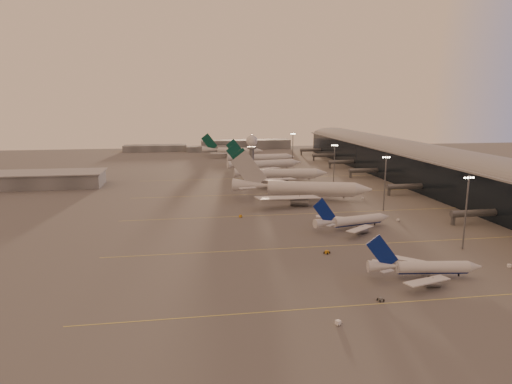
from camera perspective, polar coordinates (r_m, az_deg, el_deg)
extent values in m
plane|color=#585555|center=(144.77, 4.61, -8.27)|extent=(700.00, 700.00, 0.00)
cube|color=#E6D551|center=(125.60, 22.33, -12.28)|extent=(180.00, 0.25, 0.02)
cube|color=#E6D551|center=(162.99, 14.14, -6.31)|extent=(180.00, 0.25, 0.02)
cube|color=#E6D551|center=(203.48, 9.20, -2.57)|extent=(180.00, 0.25, 0.02)
cube|color=#E6D551|center=(245.55, 5.95, -0.08)|extent=(180.00, 0.25, 0.02)
cube|color=#E6D551|center=(293.31, 3.44, 1.84)|extent=(180.00, 0.25, 0.02)
cube|color=black|center=(283.04, 20.91, 2.60)|extent=(36.00, 360.00, 18.00)
cylinder|color=gray|center=(281.92, 21.04, 4.40)|extent=(10.08, 360.00, 10.08)
cube|color=gray|center=(281.90, 21.04, 4.44)|extent=(40.00, 362.00, 0.80)
cylinder|color=#585A5F|center=(202.05, 25.88, -2.38)|extent=(22.00, 2.80, 2.80)
cube|color=#585A5F|center=(197.07, 23.43, -3.19)|extent=(1.20, 1.20, 4.40)
cylinder|color=#585A5F|center=(250.58, 18.38, 0.67)|extent=(22.00, 2.80, 2.80)
cube|color=#585A5F|center=(246.59, 16.28, 0.08)|extent=(1.20, 1.20, 4.40)
cylinder|color=#585A5F|center=(300.64, 13.52, 2.64)|extent=(22.00, 2.80, 2.80)
cube|color=#585A5F|center=(297.32, 11.72, 2.18)|extent=(1.20, 1.20, 4.40)
cylinder|color=#585A5F|center=(339.41, 10.83, 3.73)|extent=(22.00, 2.80, 2.80)
cube|color=#585A5F|center=(336.47, 9.21, 3.32)|extent=(1.20, 1.20, 4.40)
cylinder|color=#585A5F|center=(378.86, 8.69, 4.58)|extent=(22.00, 2.80, 2.80)
cube|color=#585A5F|center=(376.23, 7.22, 4.22)|extent=(1.20, 1.20, 4.40)
cylinder|color=#585A5F|center=(416.90, 7.02, 5.24)|extent=(22.00, 2.80, 2.80)
cube|color=#585A5F|center=(414.51, 5.68, 4.91)|extent=(1.20, 1.20, 4.40)
cube|color=#5B5E62|center=(289.49, -26.46, 1.33)|extent=(80.00, 25.00, 8.00)
cube|color=gray|center=(288.88, -26.54, 2.15)|extent=(82.00, 27.00, 0.60)
cylinder|color=#585A5F|center=(257.94, -0.53, 3.01)|extent=(2.60, 2.60, 22.00)
cylinder|color=#585A5F|center=(256.51, -0.53, 5.55)|extent=(5.20, 5.20, 1.20)
sphere|color=silver|center=(256.15, -0.53, 6.42)|extent=(6.40, 6.40, 6.40)
cylinder|color=#585A5F|center=(255.85, -0.54, 7.25)|extent=(0.16, 0.16, 2.00)
cylinder|color=#585A5F|center=(164.48, 24.75, -2.36)|extent=(0.56, 0.56, 25.00)
cube|color=#585A5F|center=(162.27, 25.10, 1.77)|extent=(3.60, 0.25, 0.25)
sphere|color=#FFEABF|center=(161.50, 24.64, 1.62)|extent=(0.56, 0.56, 0.56)
sphere|color=#FFEABF|center=(162.05, 24.94, 1.62)|extent=(0.56, 0.56, 0.56)
sphere|color=#FFEABF|center=(162.61, 25.23, 1.63)|extent=(0.56, 0.56, 0.56)
sphere|color=#FFEABF|center=(163.17, 25.52, 1.63)|extent=(0.56, 0.56, 0.56)
cylinder|color=#585A5F|center=(210.01, 15.81, 1.06)|extent=(0.56, 0.56, 25.00)
cube|color=#585A5F|center=(208.29, 15.99, 4.31)|extent=(3.60, 0.25, 0.25)
sphere|color=#FFEABF|center=(207.71, 15.61, 4.20)|extent=(0.56, 0.56, 0.56)
sphere|color=#FFEABF|center=(208.12, 15.86, 4.20)|extent=(0.56, 0.56, 0.56)
sphere|color=#FFEABF|center=(208.54, 16.11, 4.20)|extent=(0.56, 0.56, 0.56)
sphere|color=#FFEABF|center=(208.97, 16.36, 4.20)|extent=(0.56, 0.56, 0.56)
cylinder|color=#585A5F|center=(258.63, 9.73, 3.21)|extent=(0.56, 0.56, 25.00)
cube|color=#585A5F|center=(257.23, 9.82, 5.85)|extent=(3.60, 0.25, 0.25)
sphere|color=#FFEABF|center=(256.79, 9.50, 5.76)|extent=(0.56, 0.56, 0.56)
sphere|color=#FFEABF|center=(257.11, 9.71, 5.76)|extent=(0.56, 0.56, 0.56)
sphere|color=#FFEABF|center=(257.43, 9.92, 5.76)|extent=(0.56, 0.56, 0.56)
sphere|color=#FFEABF|center=(257.75, 10.13, 5.76)|extent=(0.56, 0.56, 0.56)
cylinder|color=#585A5F|center=(343.94, 4.61, 5.33)|extent=(0.56, 0.56, 25.00)
cube|color=#585A5F|center=(342.88, 4.65, 7.33)|extent=(3.60, 0.25, 0.25)
sphere|color=#FFEABF|center=(342.56, 4.40, 7.26)|extent=(0.56, 0.56, 0.56)
sphere|color=#FFEABF|center=(342.80, 4.56, 7.26)|extent=(0.56, 0.56, 0.56)
sphere|color=#FFEABF|center=(343.03, 4.73, 7.26)|extent=(0.56, 0.56, 0.56)
sphere|color=#FFEABF|center=(343.27, 4.89, 7.26)|extent=(0.56, 0.56, 0.56)
cube|color=#5B5E62|center=(455.50, -12.47, 5.38)|extent=(60.00, 18.00, 6.00)
cube|color=#5B5E62|center=(468.69, -1.31, 5.99)|extent=(90.00, 20.00, 9.00)
cube|color=#5B5E62|center=(445.36, -6.08, 5.39)|extent=(40.00, 15.00, 5.00)
cylinder|color=silver|center=(137.29, 21.21, -8.93)|extent=(20.00, 5.90, 3.36)
cylinder|color=navy|center=(137.55, 21.18, -9.23)|extent=(19.48, 4.92, 2.42)
cone|color=silver|center=(142.19, 25.64, -8.60)|extent=(4.22, 3.83, 3.36)
cone|color=silver|center=(132.46, 15.55, -9.11)|extent=(8.64, 4.41, 3.36)
cube|color=silver|center=(128.58, 20.58, -10.55)|extent=(14.53, 8.10, 1.06)
cylinder|color=slate|center=(131.70, 21.20, -10.79)|extent=(4.07, 2.66, 2.18)
cube|color=slate|center=(131.36, 21.23, -10.41)|extent=(0.29, 0.25, 1.34)
cube|color=silver|center=(142.99, 18.11, -8.16)|extent=(13.54, 10.98, 1.06)
cylinder|color=slate|center=(142.60, 19.25, -8.94)|extent=(4.07, 2.66, 2.18)
cube|color=slate|center=(142.28, 19.28, -8.58)|extent=(0.29, 0.25, 1.34)
cube|color=navy|center=(130.97, 15.47, -7.42)|extent=(9.18, 1.51, 10.01)
cube|color=silver|center=(129.03, 16.06, -9.66)|extent=(4.08, 2.57, 0.22)
cube|color=silver|center=(135.86, 15.09, -8.53)|extent=(3.97, 3.30, 0.22)
cylinder|color=black|center=(141.09, 23.99, -9.60)|extent=(0.44, 0.44, 0.88)
cylinder|color=black|center=(139.15, 20.22, -9.58)|extent=(1.02, 0.57, 0.97)
cylinder|color=black|center=(135.80, 20.82, -10.15)|extent=(1.02, 0.57, 0.97)
cylinder|color=silver|center=(180.27, 12.64, -3.59)|extent=(20.92, 8.05, 3.52)
cylinder|color=navy|center=(180.48, 12.63, -3.83)|extent=(20.29, 6.99, 2.53)
cone|color=silver|center=(187.39, 15.76, -3.17)|extent=(4.68, 4.32, 3.52)
cone|color=silver|center=(172.46, 8.62, -3.97)|extent=(9.23, 5.36, 3.52)
cube|color=silver|center=(170.79, 12.87, -4.65)|extent=(13.56, 12.40, 1.11)
cylinder|color=slate|center=(174.24, 13.14, -4.89)|extent=(4.41, 3.12, 2.29)
cube|color=slate|center=(173.97, 13.16, -4.58)|extent=(0.32, 0.29, 1.41)
cube|color=silver|center=(184.70, 9.82, -3.31)|extent=(15.33, 7.23, 1.11)
cylinder|color=slate|center=(184.75, 10.80, -3.86)|extent=(4.41, 3.12, 2.29)
cube|color=slate|center=(184.50, 10.81, -3.56)|extent=(0.32, 0.29, 1.41)
cube|color=navy|center=(171.15, 8.54, -2.58)|extent=(9.48, 2.47, 10.48)
cube|color=silver|center=(169.15, 9.31, -4.27)|extent=(4.05, 3.68, 0.23)
cube|color=silver|center=(175.77, 7.97, -3.63)|extent=(4.23, 2.36, 0.23)
cylinder|color=black|center=(185.35, 14.62, -4.04)|extent=(0.46, 0.46, 0.93)
cylinder|color=black|center=(181.59, 11.81, -4.22)|extent=(1.10, 0.68, 1.02)
cylinder|color=black|center=(178.36, 12.54, -4.53)|extent=(1.10, 0.68, 1.02)
cylinder|color=silver|center=(226.74, 6.88, 0.12)|extent=(42.67, 18.16, 6.64)
cylinder|color=silver|center=(227.03, 6.87, -0.25)|extent=(41.34, 16.14, 4.78)
cone|color=silver|center=(228.13, 13.26, -0.04)|extent=(9.74, 8.66, 6.64)
cone|color=silver|center=(228.60, -0.70, 0.51)|extent=(18.96, 11.32, 6.64)
cube|color=silver|center=(209.95, 4.01, -1.06)|extent=(31.30, 13.21, 1.97)
cylinder|color=slate|center=(214.41, 5.44, -1.56)|extent=(9.10, 6.43, 4.32)
cube|color=slate|center=(214.08, 5.44, -1.16)|extent=(0.38, 0.35, 2.66)
cube|color=silver|center=(244.54, 4.46, 0.72)|extent=(26.82, 26.30, 1.97)
cylinder|color=slate|center=(240.79, 5.63, -0.13)|extent=(9.10, 6.43, 4.32)
cube|color=slate|center=(240.49, 5.64, 0.23)|extent=(0.38, 0.35, 2.66)
cube|color=#9EA0A6|center=(227.37, -0.92, 2.45)|extent=(17.79, 5.46, 19.70)
cube|color=silver|center=(220.63, -1.08, 0.15)|extent=(8.63, 4.45, 0.27)
cube|color=silver|center=(236.63, -0.51, 0.92)|extent=(8.17, 7.80, 0.27)
cylinder|color=black|center=(228.12, 10.91, -0.98)|extent=(0.54, 0.54, 1.07)
cylinder|color=black|center=(229.88, 6.00, -0.73)|extent=(1.28, 0.84, 1.18)
cylinder|color=black|center=(225.28, 5.98, -0.98)|extent=(1.28, 0.84, 1.18)
cylinder|color=silver|center=(277.40, 3.95, 2.11)|extent=(35.35, 8.75, 5.64)
cylinder|color=silver|center=(277.61, 3.94, 1.85)|extent=(34.51, 7.12, 4.06)
cone|color=silver|center=(280.99, 8.17, 2.14)|extent=(7.25, 6.23, 5.64)
cone|color=silver|center=(275.03, -1.19, 2.20)|extent=(15.12, 6.93, 5.64)
cube|color=silver|center=(262.11, 2.51, 1.36)|extent=(25.69, 15.29, 1.67)
cylinder|color=slate|center=(266.43, 3.34, 1.01)|extent=(7.07, 4.26, 3.67)
cube|color=slate|center=(266.19, 3.34, 1.29)|extent=(0.31, 0.27, 2.26)
cube|color=silver|center=(290.97, 1.87, 2.37)|extent=(24.48, 18.81, 1.67)
cylinder|color=slate|center=(288.40, 2.78, 1.82)|extent=(7.07, 4.26, 3.67)
cube|color=slate|center=(288.18, 2.78, 2.08)|extent=(0.31, 0.27, 2.26)
cube|color=#073930|center=(274.00, -1.35, 3.59)|extent=(15.49, 1.73, 16.70)
cube|color=silver|center=(268.32, -1.17, 2.00)|extent=(7.23, 4.78, 0.24)
cube|color=silver|center=(281.68, -1.30, 2.45)|extent=(7.11, 5.67, 0.24)
cylinder|color=black|center=(280.09, 6.63, 1.43)|extent=(0.49, 0.49, 0.97)
cylinder|color=black|center=(279.70, 3.30, 1.48)|extent=(1.11, 0.58, 1.07)
cylinder|color=black|center=(275.52, 3.41, 1.33)|extent=(1.11, 0.58, 1.07)
cylinder|color=silver|center=(320.57, 1.78, 3.36)|extent=(33.92, 11.09, 5.40)
cylinder|color=silver|center=(320.74, 1.78, 3.14)|extent=(33.00, 9.48, 3.89)
cone|color=silver|center=(328.11, 5.05, 3.51)|extent=(7.32, 6.44, 5.40)
cone|color=silver|center=(312.94, -2.30, 3.28)|extent=(14.77, 7.74, 5.40)
cube|color=silver|center=(304.79, 1.26, 2.76)|extent=(22.65, 19.39, 1.60)
cylinder|color=slate|center=(309.63, 1.76, 2.48)|extent=(6.99, 4.58, 3.51)
cube|color=slate|center=(309.44, 1.76, 2.71)|extent=(0.32, 0.28, 2.16)
cube|color=silver|center=(331.10, -0.42, 3.46)|extent=(24.86, 12.91, 1.60)
cylinder|color=slate|center=(329.62, 0.44, 3.03)|extent=(6.99, 4.58, 3.51)
cube|color=slate|center=(329.43, 0.44, 3.25)|extent=(0.32, 0.28, 2.16)
cube|color=#073930|center=(311.89, -2.43, 4.45)|extent=(14.70, 2.88, 15.99)
cube|color=silver|center=(306.71, -1.99, 3.14)|extent=(6.68, 5.77, 0.23)
cube|color=silver|center=(319.01, -2.68, 3.46)|extent=(6.90, 4.13, 0.23)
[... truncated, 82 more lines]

